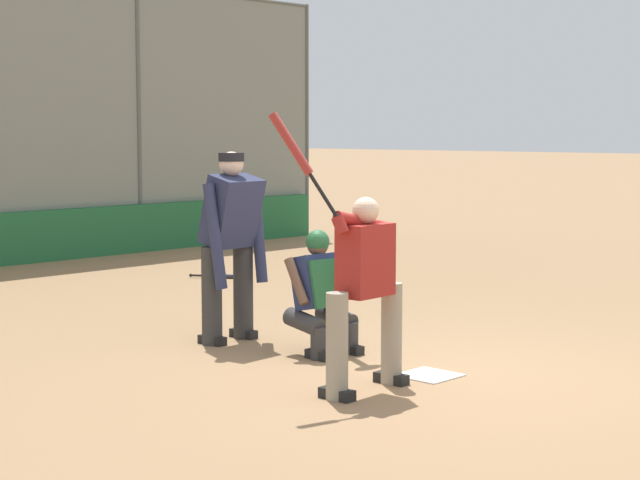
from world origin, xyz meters
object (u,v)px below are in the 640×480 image
at_px(batter_at_plate, 364,286).
at_px(catcher_behind_plate, 324,290).
at_px(spare_bat_by_padding, 229,276).
at_px(fielding_glove_on_dirt, 328,287).
at_px(umpire_home, 231,240).

xyz_separation_m(batter_at_plate, catcher_behind_plate, (-0.79, -1.15, -0.24)).
bearing_deg(spare_bat_by_padding, fielding_glove_on_dirt, -32.00).
bearing_deg(catcher_behind_plate, batter_at_plate, 60.54).
distance_m(batter_at_plate, spare_bat_by_padding, 6.45).
height_order(umpire_home, spare_bat_by_padding, umpire_home).
height_order(umpire_home, fielding_glove_on_dirt, umpire_home).
xyz_separation_m(umpire_home, spare_bat_by_padding, (-2.86, -3.23, -0.93)).
height_order(catcher_behind_plate, fielding_glove_on_dirt, catcher_behind_plate).
distance_m(spare_bat_by_padding, fielding_glove_on_dirt, 1.75).
bearing_deg(fielding_glove_on_dirt, catcher_behind_plate, 42.26).
relative_size(catcher_behind_plate, spare_bat_by_padding, 1.50).
bearing_deg(umpire_home, catcher_behind_plate, 97.19).
bearing_deg(batter_at_plate, spare_bat_by_padding, -125.17).
distance_m(batter_at_plate, catcher_behind_plate, 1.42).
relative_size(catcher_behind_plate, umpire_home, 0.62).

